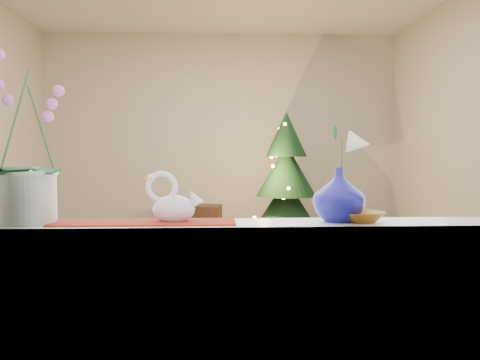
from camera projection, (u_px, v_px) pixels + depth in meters
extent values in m
plane|color=#342115|center=(226.00, 294.00, 4.48)|extent=(5.00, 5.00, 0.00)
cube|color=beige|center=(221.00, 140.00, 6.90)|extent=(4.50, 0.10, 2.70)
cube|color=beige|center=(245.00, 108.00, 1.91)|extent=(4.50, 0.10, 2.70)
cube|color=white|center=(244.00, 353.00, 2.00)|extent=(2.20, 0.08, 0.88)
cube|color=white|center=(243.00, 228.00, 2.07)|extent=(2.20, 0.26, 0.04)
cube|color=maroon|center=(144.00, 222.00, 2.05)|extent=(0.70, 0.20, 0.01)
imported|color=#0A0B62|center=(339.00, 191.00, 2.09)|extent=(0.26, 0.26, 0.24)
sphere|color=silver|center=(337.00, 214.00, 2.07)|extent=(0.07, 0.07, 0.07)
imported|color=#945710|center=(360.00, 217.00, 2.08)|extent=(0.18, 0.18, 0.04)
cube|color=black|center=(190.00, 228.00, 6.48)|extent=(0.78, 0.48, 0.55)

